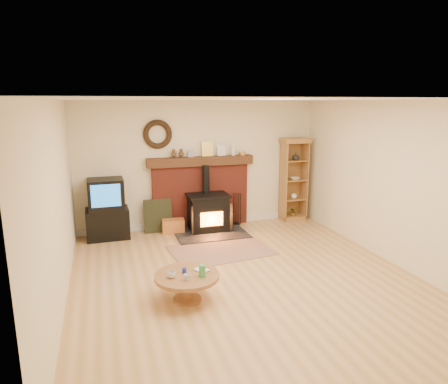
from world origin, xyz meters
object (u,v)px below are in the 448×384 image
object	(u,v)px
wood_stove	(208,214)
curio_cabinet	(293,179)
coffee_table	(187,279)
tv_unit	(107,210)

from	to	relation	value
wood_stove	curio_cabinet	xyz separation A→B (m)	(2.01, 0.28, 0.54)
wood_stove	coffee_table	distance (m)	2.90
curio_cabinet	coffee_table	world-z (taller)	curio_cabinet
coffee_table	wood_stove	bearing A→B (deg)	69.40
wood_stove	coffee_table	world-z (taller)	wood_stove
tv_unit	coffee_table	xyz separation A→B (m)	(0.93, -2.91, -0.26)
curio_cabinet	coffee_table	bearing A→B (deg)	-135.33
tv_unit	curio_cabinet	bearing A→B (deg)	1.22
tv_unit	wood_stove	bearing A→B (deg)	-5.63
tv_unit	curio_cabinet	xyz separation A→B (m)	(3.96, 0.08, 0.36)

